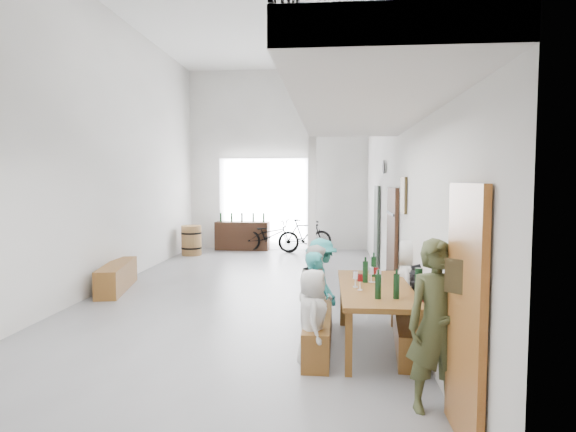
# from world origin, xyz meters

# --- Properties ---
(floor) EXTENTS (12.00, 12.00, 0.00)m
(floor) POSITION_xyz_m (0.00, 0.00, 0.00)
(floor) COLOR slate
(floor) RESTS_ON ground
(room_walls) EXTENTS (12.00, 12.00, 12.00)m
(room_walls) POSITION_xyz_m (0.00, 0.00, 3.55)
(room_walls) COLOR white
(room_walls) RESTS_ON ground
(gateway_portal) EXTENTS (2.80, 0.08, 2.80)m
(gateway_portal) POSITION_xyz_m (-0.40, 5.94, 1.40)
(gateway_portal) COLOR white
(gateway_portal) RESTS_ON ground
(right_wall_decor) EXTENTS (0.07, 8.28, 5.07)m
(right_wall_decor) POSITION_xyz_m (2.70, -1.87, 1.74)
(right_wall_decor) COLOR #995A26
(right_wall_decor) RESTS_ON ground
(balcony) EXTENTS (1.52, 5.62, 4.00)m
(balcony) POSITION_xyz_m (1.98, -3.13, 2.96)
(balcony) COLOR silver
(balcony) RESTS_ON ground
(tasting_table) EXTENTS (0.90, 2.16, 0.79)m
(tasting_table) POSITION_xyz_m (2.19, -2.74, 0.71)
(tasting_table) COLOR brown
(tasting_table) RESTS_ON ground
(bench_inner) EXTENTS (0.35, 1.95, 0.45)m
(bench_inner) POSITION_xyz_m (1.48, -2.74, 0.22)
(bench_inner) COLOR brown
(bench_inner) RESTS_ON ground
(bench_wall) EXTENTS (0.40, 1.81, 0.41)m
(bench_wall) POSITION_xyz_m (2.57, -2.71, 0.21)
(bench_wall) COLOR brown
(bench_wall) RESTS_ON ground
(tableware) EXTENTS (0.50, 1.34, 0.35)m
(tableware) POSITION_xyz_m (2.15, -2.79, 0.93)
(tableware) COLOR black
(tableware) RESTS_ON tasting_table
(side_bench) EXTENTS (0.75, 1.87, 0.52)m
(side_bench) POSITION_xyz_m (-2.50, 0.09, 0.26)
(side_bench) COLOR brown
(side_bench) RESTS_ON ground
(oak_barrel) EXTENTS (0.58, 0.58, 0.85)m
(oak_barrel) POSITION_xyz_m (-2.31, 4.50, 0.42)
(oak_barrel) COLOR olive
(oak_barrel) RESTS_ON ground
(serving_counter) EXTENTS (1.64, 0.49, 0.86)m
(serving_counter) POSITION_xyz_m (-1.06, 5.65, 0.43)
(serving_counter) COLOR #351F11
(serving_counter) RESTS_ON ground
(counter_bottles) EXTENTS (1.39, 0.14, 0.28)m
(counter_bottles) POSITION_xyz_m (-1.06, 5.65, 1.00)
(counter_bottles) COLOR black
(counter_bottles) RESTS_ON serving_counter
(guest_left_a) EXTENTS (0.38, 0.57, 1.13)m
(guest_left_a) POSITION_xyz_m (1.43, -3.46, 0.56)
(guest_left_a) COLOR silver
(guest_left_a) RESTS_ON ground
(guest_left_b) EXTENTS (0.42, 0.52, 1.25)m
(guest_left_b) POSITION_xyz_m (1.46, -2.94, 0.62)
(guest_left_b) COLOR teal
(guest_left_b) RESTS_ON ground
(guest_left_c) EXTENTS (0.60, 0.70, 1.26)m
(guest_left_c) POSITION_xyz_m (1.44, -2.41, 0.63)
(guest_left_c) COLOR silver
(guest_left_c) RESTS_ON ground
(guest_left_d) EXTENTS (0.77, 0.95, 1.29)m
(guest_left_d) POSITION_xyz_m (1.49, -1.92, 0.64)
(guest_left_d) COLOR teal
(guest_left_d) RESTS_ON ground
(guest_right_a) EXTENTS (0.31, 0.63, 1.04)m
(guest_right_a) POSITION_xyz_m (2.74, -3.20, 0.52)
(guest_right_a) COLOR red
(guest_right_a) RESTS_ON ground
(guest_right_b) EXTENTS (0.71, 1.05, 1.09)m
(guest_right_b) POSITION_xyz_m (2.75, -2.68, 0.54)
(guest_right_b) COLOR black
(guest_right_b) RESTS_ON ground
(guest_right_c) EXTENTS (0.59, 0.73, 1.29)m
(guest_right_c) POSITION_xyz_m (2.74, -1.99, 0.64)
(guest_right_c) COLOR silver
(guest_right_c) RESTS_ON ground
(host_standing) EXTENTS (0.63, 0.46, 1.59)m
(host_standing) POSITION_xyz_m (2.60, -4.39, 0.80)
(host_standing) COLOR #414828
(host_standing) RESTS_ON ground
(potted_plant) EXTENTS (0.34, 0.30, 0.38)m
(potted_plant) POSITION_xyz_m (2.45, 0.44, 0.19)
(potted_plant) COLOR #164915
(potted_plant) RESTS_ON ground
(bicycle_near) EXTENTS (1.95, 1.08, 0.97)m
(bicycle_near) POSITION_xyz_m (-0.18, 5.33, 0.49)
(bicycle_near) COLOR black
(bicycle_near) RESTS_ON ground
(bicycle_far) EXTENTS (1.69, 0.90, 0.98)m
(bicycle_far) POSITION_xyz_m (0.87, 5.40, 0.49)
(bicycle_far) COLOR black
(bicycle_far) RESTS_ON ground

